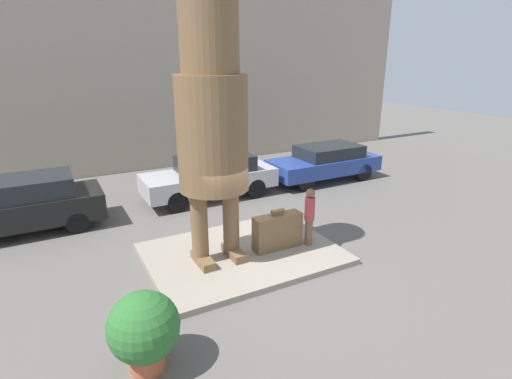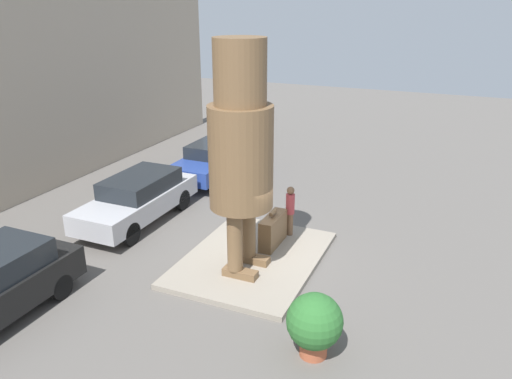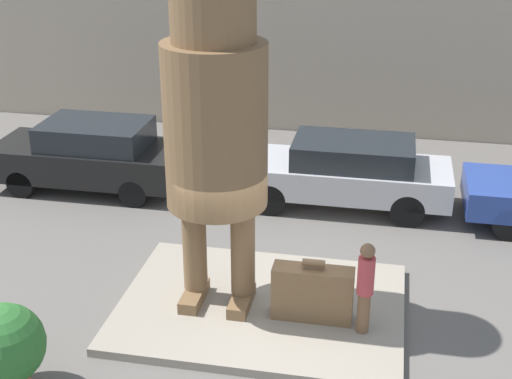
{
  "view_description": "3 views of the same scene",
  "coord_description": "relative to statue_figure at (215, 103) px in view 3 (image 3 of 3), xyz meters",
  "views": [
    {
      "loc": [
        -4.07,
        -8.28,
        4.94
      ],
      "look_at": [
        0.29,
        -0.2,
        1.84
      ],
      "focal_mm": 28.0,
      "sensor_mm": 36.0,
      "label": 1
    },
    {
      "loc": [
        -11.34,
        -5.0,
        6.9
      ],
      "look_at": [
        0.12,
        -0.05,
        2.12
      ],
      "focal_mm": 35.0,
      "sensor_mm": 36.0,
      "label": 2
    },
    {
      "loc": [
        1.9,
        -10.07,
        6.77
      ],
      "look_at": [
        -0.07,
        -0.09,
        2.29
      ],
      "focal_mm": 50.0,
      "sensor_mm": 36.0,
      "label": 3
    }
  ],
  "objects": [
    {
      "name": "ground_plane",
      "position": [
        0.72,
        -0.0,
        -3.63
      ],
      "size": [
        60.0,
        60.0,
        0.0
      ],
      "primitive_type": "plane",
      "color": "#605B56"
    },
    {
      "name": "parked_car_silver",
      "position": [
        1.73,
        4.54,
        -2.8
      ],
      "size": [
        4.73,
        1.78,
        1.55
      ],
      "rotation": [
        0.0,
        0.0,
        3.14
      ],
      "color": "#B7B7BC",
      "rests_on": "ground_plane"
    },
    {
      "name": "giant_suitcase",
      "position": [
        1.61,
        -0.25,
        -3.02
      ],
      "size": [
        1.31,
        0.39,
        1.08
      ],
      "color": "brown",
      "rests_on": "pedestal"
    },
    {
      "name": "planter_pot",
      "position": [
        -2.4,
        -2.74,
        -2.85
      ],
      "size": [
        1.17,
        1.17,
        1.4
      ],
      "color": "#AD5638",
      "rests_on": "ground_plane"
    },
    {
      "name": "tourist",
      "position": [
        2.44,
        -0.47,
        -2.63
      ],
      "size": [
        0.27,
        0.27,
        1.56
      ],
      "color": "brown",
      "rests_on": "pedestal"
    },
    {
      "name": "statue_figure",
      "position": [
        0.0,
        0.0,
        0.0
      ],
      "size": [
        1.61,
        1.61,
        5.96
      ],
      "color": "brown",
      "rests_on": "pedestal"
    },
    {
      "name": "pedestal",
      "position": [
        0.72,
        -0.0,
        -3.56
      ],
      "size": [
        4.76,
        3.54,
        0.15
      ],
      "color": "gray",
      "rests_on": "ground_plane"
    },
    {
      "name": "parked_car_black",
      "position": [
        -4.15,
        4.38,
        -2.78
      ],
      "size": [
        4.37,
        1.81,
        1.64
      ],
      "rotation": [
        0.0,
        0.0,
        3.14
      ],
      "color": "black",
      "rests_on": "ground_plane"
    }
  ]
}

